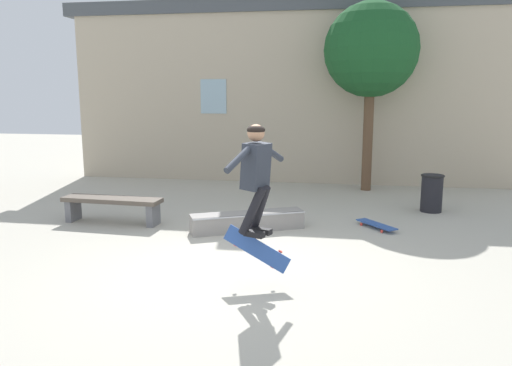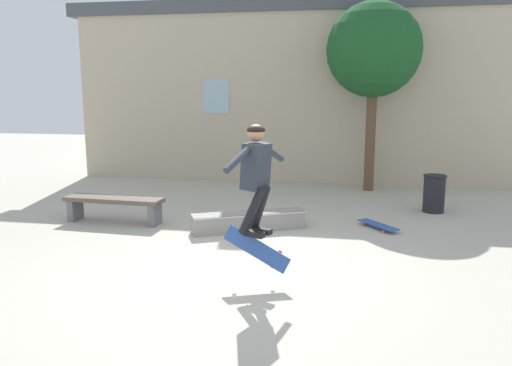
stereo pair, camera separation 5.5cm
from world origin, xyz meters
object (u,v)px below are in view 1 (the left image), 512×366
(park_bench, at_px, (112,204))
(skateboard_flipping, at_px, (257,249))
(tree_right, at_px, (371,51))
(skate_ledge, at_px, (247,221))
(skater, at_px, (256,170))
(skateboard_resting, at_px, (376,225))
(trash_bin, at_px, (432,192))

(park_bench, bearing_deg, skateboard_flipping, -35.17)
(tree_right, relative_size, skate_ledge, 2.29)
(skater, bearing_deg, park_bench, 165.10)
(skater, distance_m, skateboard_resting, 3.62)
(trash_bin, relative_size, skateboard_flipping, 0.86)
(skate_ledge, height_order, skateboard_flipping, skateboard_flipping)
(skate_ledge, bearing_deg, skateboard_resting, -13.37)
(park_bench, distance_m, skateboard_flipping, 3.97)
(tree_right, xyz_separation_m, park_bench, (-4.75, -4.01, -2.98))
(park_bench, height_order, skateboard_flipping, skateboard_flipping)
(trash_bin, bearing_deg, skateboard_resting, -127.99)
(skate_ledge, relative_size, trash_bin, 2.59)
(tree_right, xyz_separation_m, skater, (-1.64, -6.47, -1.89))
(skateboard_flipping, relative_size, skateboard_resting, 1.08)
(tree_right, xyz_separation_m, trash_bin, (1.20, -2.08, -2.94))
(tree_right, bearing_deg, skater, -104.18)
(park_bench, bearing_deg, skateboard_resting, 8.35)
(skater, xyz_separation_m, skateboard_resting, (1.67, 2.90, -1.38))
(park_bench, relative_size, skateboard_resting, 2.31)
(tree_right, height_order, skateboard_resting, tree_right)
(park_bench, height_order, skate_ledge, park_bench)
(trash_bin, bearing_deg, tree_right, 119.98)
(skater, bearing_deg, trash_bin, 80.62)
(skate_ledge, bearing_deg, trash_bin, 4.31)
(trash_bin, bearing_deg, skate_ledge, -149.49)
(park_bench, bearing_deg, skate_ledge, 1.56)
(skateboard_flipping, height_order, skateboard_resting, skateboard_flipping)
(park_bench, xyz_separation_m, trash_bin, (5.94, 1.94, 0.05))
(skater, bearing_deg, skateboard_flipping, 34.03)
(skateboard_flipping, xyz_separation_m, skateboard_resting, (1.66, 2.90, -0.38))
(skateboard_flipping, bearing_deg, skateboard_resting, 69.20)
(park_bench, height_order, trash_bin, trash_bin)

